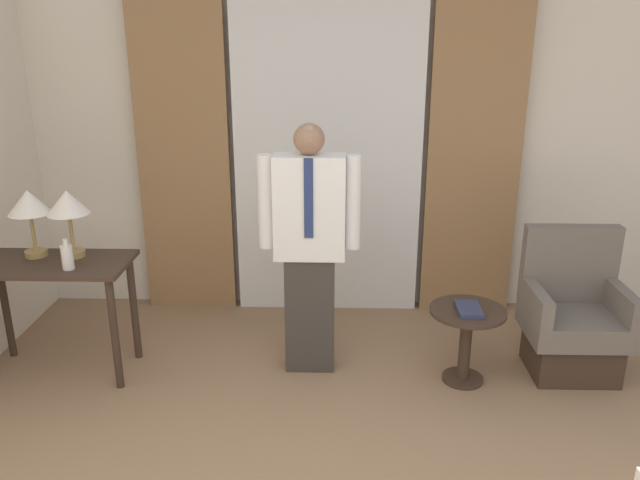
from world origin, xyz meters
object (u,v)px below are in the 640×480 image
Objects in this scene: table_lamp_left at (29,206)px; side_table at (466,332)px; bottle_near_edge at (67,257)px; book at (469,309)px; person at (310,242)px; armchair at (572,322)px; table_lamp_right at (68,206)px; desk at (52,282)px.

side_table is at bearing -3.21° from table_lamp_left.
side_table is (2.80, -0.16, -0.78)m from table_lamp_left.
bottle_near_edge reaches higher than book.
armchair is (1.74, 0.01, -0.54)m from person.
bottle_near_edge is 0.20× the size of armchair.
person reaches higher than armchair.
armchair is (3.22, 0.23, -0.51)m from bottle_near_edge.
table_lamp_left is 2.87m from book.
person is 1.82m from armchair.
side_table is at bearing -8.52° from person.
table_lamp_left is at bearing 180.00° from table_lamp_right.
table_lamp_left is 0.87× the size of side_table.
book is (-0.73, -0.19, 0.17)m from armchair.
side_table is (-0.73, -0.16, -0.01)m from armchair.
table_lamp_left is at bearing 143.55° from bottle_near_edge.
book is at bearing 0.95° from bottle_near_edge.
table_lamp_left reaches higher than bottle_near_edge.
side_table is 2.22× the size of book.
table_lamp_left is 0.25m from table_lamp_right.
bottle_near_edge reaches higher than desk.
table_lamp_left is 1.94× the size of book.
bottle_near_edge is at bearing -175.87° from armchair.
table_lamp_right reaches higher than book.
person reaches higher than table_lamp_right.
desk is 0.31m from bottle_near_edge.
side_table is at bearing 1.60° from bottle_near_edge.
desk is at bearing -140.90° from table_lamp_right.
table_lamp_right is at bearing -179.89° from armchair.
table_lamp_left reaches higher than armchair.
bottle_near_edge is 0.38× the size of side_table.
table_lamp_left is at bearing -179.90° from armchair.
table_lamp_right is 0.27× the size of person.
person reaches higher than bottle_near_edge.
bottle_near_edge is 2.55m from side_table.
desk is at bearing -39.10° from table_lamp_left.
bottle_near_edge is (0.31, -0.23, -0.26)m from table_lamp_left.
table_lamp_right reaches higher than bottle_near_edge.
person is at bearing 169.89° from book.
side_table is at bearing -3.53° from table_lamp_right.
table_lamp_left is at bearing 179.81° from person.
bottle_near_edge is 1.50m from person.
side_table is (1.01, -0.15, -0.55)m from person.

